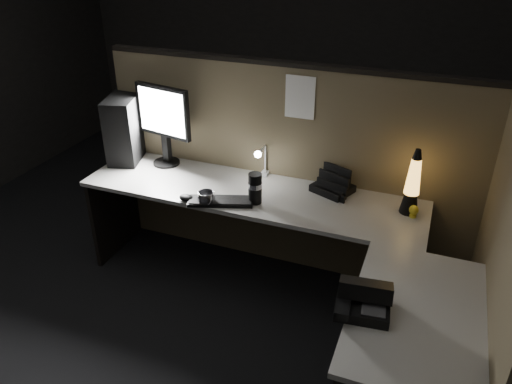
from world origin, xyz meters
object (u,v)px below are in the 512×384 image
(desk_phone, at_px, (363,299))
(monitor, at_px, (163,118))
(keyboard, at_px, (221,201))
(pc_tower, at_px, (127,127))
(lava_lamp, at_px, (412,187))

(desk_phone, bearing_deg, monitor, 140.47)
(monitor, bearing_deg, keyboard, -22.03)
(keyboard, height_order, desk_phone, desk_phone)
(monitor, distance_m, desk_phone, 1.99)
(pc_tower, height_order, keyboard, pc_tower)
(keyboard, bearing_deg, desk_phone, -52.04)
(pc_tower, height_order, desk_phone, pc_tower)
(pc_tower, xyz_separation_m, lava_lamp, (2.08, -0.10, -0.06))
(monitor, xyz_separation_m, keyboard, (0.62, -0.40, -0.34))
(pc_tower, height_order, lava_lamp, pc_tower)
(monitor, relative_size, lava_lamp, 1.39)
(pc_tower, distance_m, keyboard, 1.06)
(pc_tower, xyz_separation_m, monitor, (0.33, -0.01, 0.11))
(lava_lamp, xyz_separation_m, desk_phone, (-0.10, -0.98, -0.12))
(keyboard, bearing_deg, monitor, 127.85)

